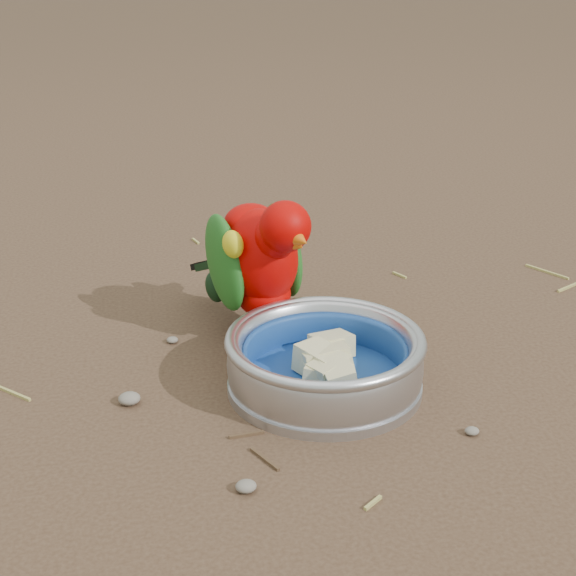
{
  "coord_description": "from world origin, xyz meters",
  "views": [
    {
      "loc": [
        -0.19,
        -0.8,
        0.45
      ],
      "look_at": [
        -0.04,
        0.06,
        0.08
      ],
      "focal_mm": 55.0,
      "sensor_mm": 36.0,
      "label": 1
    }
  ],
  "objects": [
    {
      "name": "lory_parrot",
      "position": [
        -0.06,
        0.11,
        0.09
      ],
      "size": [
        0.17,
        0.24,
        0.17
      ],
      "primitive_type": null,
      "rotation": [
        0.0,
        0.0,
        -2.76
      ],
      "color": "#AC0200",
      "rests_on": "ground"
    },
    {
      "name": "bowl_wall",
      "position": [
        -0.01,
        -0.02,
        0.04
      ],
      "size": [
        0.2,
        0.2,
        0.04
      ],
      "primitive_type": null,
      "color": "#B2B2BA",
      "rests_on": "food_bowl"
    },
    {
      "name": "food_bowl",
      "position": [
        -0.01,
        -0.02,
        0.01
      ],
      "size": [
        0.2,
        0.2,
        0.02
      ],
      "primitive_type": "cylinder",
      "color": "#B2B2BA",
      "rests_on": "ground"
    },
    {
      "name": "ground",
      "position": [
        0.0,
        0.0,
        0.0
      ],
      "size": [
        60.0,
        60.0,
        0.0
      ],
      "primitive_type": "plane",
      "color": "#483323"
    },
    {
      "name": "ground_debris",
      "position": [
        0.03,
        0.05,
        0.0
      ],
      "size": [
        0.9,
        0.8,
        0.01
      ],
      "primitive_type": null,
      "color": "#A4994F",
      "rests_on": "ground"
    },
    {
      "name": "fruit_wedges",
      "position": [
        -0.01,
        -0.02,
        0.03
      ],
      "size": [
        0.12,
        0.12,
        0.03
      ],
      "primitive_type": null,
      "color": "beige",
      "rests_on": "food_bowl"
    }
  ]
}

